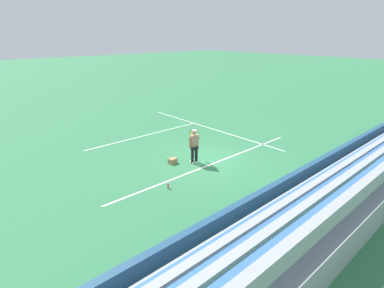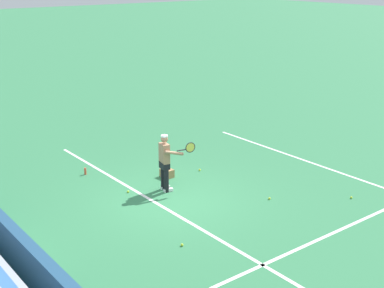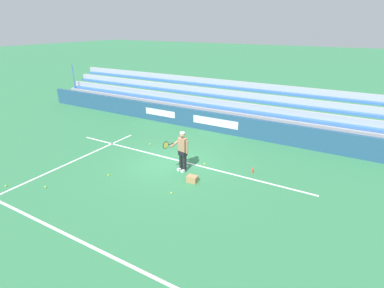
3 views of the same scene
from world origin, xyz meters
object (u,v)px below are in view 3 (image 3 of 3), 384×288
Objects in this scene: tennis_ball_near_player at (204,164)px; water_bottle at (252,170)px; tennis_player at (182,151)px; tennis_ball_toward_net at (6,186)px; tennis_ball_far_left at (109,175)px; ball_box_cardboard at (192,179)px; tennis_ball_by_box at (171,193)px; tennis_ball_midcourt at (150,144)px; tennis_ball_on_baseline at (45,187)px.

tennis_ball_near_player is 0.30× the size of water_bottle.
tennis_player is 6.91m from tennis_ball_toward_net.
tennis_player is at bearing -138.41° from tennis_ball_toward_net.
water_bottle reaches higher than tennis_ball_far_left.
ball_box_cardboard reaches higher than tennis_ball_by_box.
tennis_player is 3.03m from water_bottle.
tennis_ball_far_left is at bearing 39.59° from tennis_player.
tennis_ball_midcourt is 0.30× the size of water_bottle.
tennis_ball_midcourt is 1.00× the size of tennis_ball_by_box.
tennis_ball_by_box is 6.39m from tennis_ball_toward_net.
tennis_player is at bearing 25.95° from water_bottle.
tennis_ball_far_left is 1.00× the size of tennis_ball_by_box.
ball_box_cardboard is 3.47m from tennis_ball_far_left.
tennis_player is 1.32m from ball_box_cardboard.
water_bottle is (-1.99, -3.08, 0.08)m from tennis_ball_by_box.
tennis_ball_toward_net is at bearing 43.19° from tennis_ball_far_left.
tennis_ball_far_left is 5.94m from water_bottle.
ball_box_cardboard is (-0.86, 0.65, -0.76)m from tennis_player.
tennis_ball_near_player is at bearing -135.73° from tennis_ball_toward_net.
tennis_ball_far_left is at bearing 21.92° from ball_box_cardboard.
tennis_ball_by_box is 3.67m from water_bottle.
tennis_player is 3.51m from tennis_ball_midcourt.
tennis_ball_toward_net is (2.15, 6.19, 0.00)m from tennis_ball_midcourt.
tennis_ball_by_box is at bearing 57.19° from water_bottle.
tennis_ball_by_box is (-3.62, 3.44, 0.00)m from tennis_ball_midcourt.
water_bottle is at bearing 176.38° from tennis_ball_midcourt.
ball_box_cardboard reaches higher than tennis_ball_far_left.
water_bottle is at bearing -147.09° from tennis_ball_far_left.
tennis_ball_on_baseline is 0.30× the size of water_bottle.
tennis_ball_midcourt is (2.98, -1.64, -0.86)m from tennis_player.
tennis_player is 2.10m from tennis_ball_by_box.
tennis_ball_on_baseline is (0.76, 5.48, 0.00)m from tennis_ball_midcourt.
tennis_ball_toward_net is at bearing 36.92° from water_bottle.
tennis_ball_near_player is at bearing 169.33° from tennis_ball_midcourt.
tennis_ball_near_player is at bearing 8.36° from water_bottle.
ball_box_cardboard is 6.06× the size of tennis_ball_on_baseline.
tennis_ball_midcourt and tennis_ball_far_left have the same top height.
tennis_player is at bearing -140.41° from tennis_ball_far_left.
tennis_ball_far_left is (3.21, 1.29, -0.10)m from ball_box_cardboard.
tennis_ball_near_player is 2.78m from tennis_ball_by_box.
tennis_ball_far_left is (2.35, 1.94, -0.86)m from tennis_player.
tennis_ball_midcourt is 1.00× the size of tennis_ball_on_baseline.
tennis_ball_on_baseline is at bearing 82.07° from tennis_ball_midcourt.
tennis_ball_far_left is 3.81m from tennis_ball_toward_net.
tennis_ball_near_player is 1.00× the size of tennis_ball_toward_net.
tennis_ball_on_baseline is at bearing 24.91° from tennis_ball_by_box.
tennis_player is 3.17m from tennis_ball_far_left.
tennis_ball_on_baseline is at bearing 53.74° from tennis_ball_far_left.
tennis_ball_near_player is 1.00× the size of tennis_ball_by_box.
water_bottle is (-2.09, -0.31, 0.08)m from tennis_ball_near_player.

